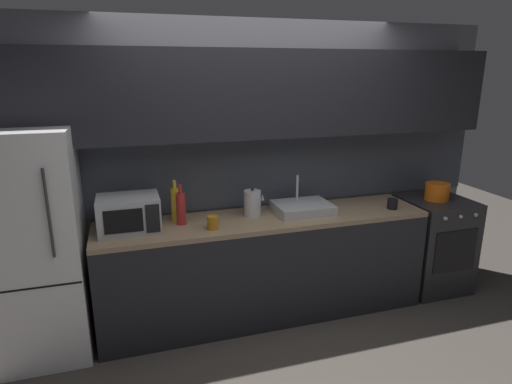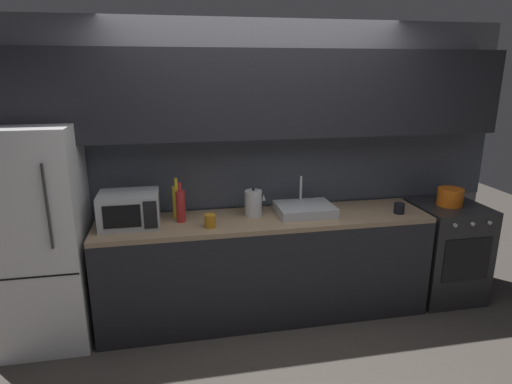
{
  "view_description": "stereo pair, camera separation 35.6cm",
  "coord_description": "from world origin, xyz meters",
  "px_view_note": "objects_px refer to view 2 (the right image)",
  "views": [
    {
      "loc": [
        -1.1,
        -2.37,
        2.1
      ],
      "look_at": [
        -0.08,
        0.9,
        1.13
      ],
      "focal_mm": 30.57,
      "sensor_mm": 36.0,
      "label": 1
    },
    {
      "loc": [
        -0.75,
        -2.46,
        2.1
      ],
      "look_at": [
        -0.08,
        0.9,
        1.13
      ],
      "focal_mm": 30.57,
      "sensor_mm": 36.0,
      "label": 2
    }
  ],
  "objects_px": {
    "refrigerator": "(39,238)",
    "wine_bottle_yellow": "(177,201)",
    "kettle": "(253,203)",
    "wine_bottle_red": "(181,206)",
    "microwave": "(129,209)",
    "cooking_pot": "(450,197)",
    "oven_range": "(445,251)",
    "mug_dark": "(399,208)",
    "mug_amber": "(210,221)"
  },
  "relations": [
    {
      "from": "refrigerator",
      "to": "wine_bottle_yellow",
      "type": "relative_size",
      "value": 5.09
    },
    {
      "from": "kettle",
      "to": "mug_amber",
      "type": "bearing_deg",
      "value": -150.41
    },
    {
      "from": "wine_bottle_red",
      "to": "cooking_pot",
      "type": "bearing_deg",
      "value": -0.86
    },
    {
      "from": "kettle",
      "to": "cooking_pot",
      "type": "xyz_separation_m",
      "value": [
        1.8,
        -0.08,
        -0.03
      ]
    },
    {
      "from": "microwave",
      "to": "cooking_pot",
      "type": "relative_size",
      "value": 2.03
    },
    {
      "from": "microwave",
      "to": "wine_bottle_yellow",
      "type": "relative_size",
      "value": 1.36
    },
    {
      "from": "oven_range",
      "to": "wine_bottle_yellow",
      "type": "distance_m",
      "value": 2.53
    },
    {
      "from": "wine_bottle_red",
      "to": "cooking_pot",
      "type": "distance_m",
      "value": 2.41
    },
    {
      "from": "mug_amber",
      "to": "refrigerator",
      "type": "bearing_deg",
      "value": 173.68
    },
    {
      "from": "kettle",
      "to": "cooking_pot",
      "type": "bearing_deg",
      "value": -2.44
    },
    {
      "from": "refrigerator",
      "to": "mug_dark",
      "type": "xyz_separation_m",
      "value": [
        2.92,
        -0.12,
        0.09
      ]
    },
    {
      "from": "oven_range",
      "to": "microwave",
      "type": "relative_size",
      "value": 1.96
    },
    {
      "from": "wine_bottle_red",
      "to": "mug_dark",
      "type": "xyz_separation_m",
      "value": [
        1.84,
        -0.15,
        -0.09
      ]
    },
    {
      "from": "wine_bottle_yellow",
      "to": "cooking_pot",
      "type": "distance_m",
      "value": 2.44
    },
    {
      "from": "cooking_pot",
      "to": "mug_amber",
      "type": "bearing_deg",
      "value": -176.25
    },
    {
      "from": "kettle",
      "to": "refrigerator",
      "type": "bearing_deg",
      "value": -177.38
    },
    {
      "from": "wine_bottle_yellow",
      "to": "microwave",
      "type": "bearing_deg",
      "value": -160.28
    },
    {
      "from": "mug_amber",
      "to": "cooking_pot",
      "type": "height_order",
      "value": "cooking_pot"
    },
    {
      "from": "oven_range",
      "to": "cooking_pot",
      "type": "xyz_separation_m",
      "value": [
        -0.02,
        0.0,
        0.53
      ]
    },
    {
      "from": "refrigerator",
      "to": "mug_dark",
      "type": "relative_size",
      "value": 18.96
    },
    {
      "from": "wine_bottle_yellow",
      "to": "wine_bottle_red",
      "type": "bearing_deg",
      "value": -76.21
    },
    {
      "from": "wine_bottle_red",
      "to": "mug_dark",
      "type": "distance_m",
      "value": 1.85
    },
    {
      "from": "oven_range",
      "to": "kettle",
      "type": "bearing_deg",
      "value": 177.54
    },
    {
      "from": "refrigerator",
      "to": "kettle",
      "type": "distance_m",
      "value": 1.69
    },
    {
      "from": "wine_bottle_red",
      "to": "wine_bottle_yellow",
      "type": "bearing_deg",
      "value": 103.79
    },
    {
      "from": "refrigerator",
      "to": "wine_bottle_yellow",
      "type": "distance_m",
      "value": 1.08
    },
    {
      "from": "mug_amber",
      "to": "mug_dark",
      "type": "relative_size",
      "value": 1.17
    },
    {
      "from": "mug_amber",
      "to": "kettle",
      "type": "bearing_deg",
      "value": 29.59
    },
    {
      "from": "oven_range",
      "to": "mug_dark",
      "type": "distance_m",
      "value": 0.77
    },
    {
      "from": "kettle",
      "to": "cooking_pot",
      "type": "distance_m",
      "value": 1.8
    },
    {
      "from": "kettle",
      "to": "mug_dark",
      "type": "height_order",
      "value": "kettle"
    },
    {
      "from": "kettle",
      "to": "wine_bottle_yellow",
      "type": "bearing_deg",
      "value": 173.33
    },
    {
      "from": "kettle",
      "to": "wine_bottle_red",
      "type": "distance_m",
      "value": 0.61
    },
    {
      "from": "kettle",
      "to": "mug_dark",
      "type": "relative_size",
      "value": 2.67
    },
    {
      "from": "kettle",
      "to": "wine_bottle_red",
      "type": "xyz_separation_m",
      "value": [
        -0.6,
        -0.04,
        0.02
      ]
    },
    {
      "from": "wine_bottle_red",
      "to": "cooking_pot",
      "type": "xyz_separation_m",
      "value": [
        2.4,
        -0.04,
        -0.05
      ]
    },
    {
      "from": "microwave",
      "to": "kettle",
      "type": "relative_size",
      "value": 1.91
    },
    {
      "from": "wine_bottle_red",
      "to": "refrigerator",
      "type": "bearing_deg",
      "value": -178.08
    },
    {
      "from": "refrigerator",
      "to": "mug_amber",
      "type": "bearing_deg",
      "value": -6.32
    },
    {
      "from": "microwave",
      "to": "oven_range",
      "type": "bearing_deg",
      "value": -0.4
    },
    {
      "from": "oven_range",
      "to": "cooking_pot",
      "type": "distance_m",
      "value": 0.53
    },
    {
      "from": "microwave",
      "to": "cooking_pot",
      "type": "distance_m",
      "value": 2.8
    },
    {
      "from": "refrigerator",
      "to": "mug_dark",
      "type": "bearing_deg",
      "value": -2.33
    },
    {
      "from": "wine_bottle_red",
      "to": "mug_amber",
      "type": "relative_size",
      "value": 3.07
    },
    {
      "from": "wine_bottle_red",
      "to": "cooking_pot",
      "type": "relative_size",
      "value": 1.44
    },
    {
      "from": "wine_bottle_red",
      "to": "kettle",
      "type": "bearing_deg",
      "value": 3.86
    },
    {
      "from": "refrigerator",
      "to": "wine_bottle_red",
      "type": "relative_size",
      "value": 5.26
    },
    {
      "from": "refrigerator",
      "to": "oven_range",
      "type": "distance_m",
      "value": 3.53
    },
    {
      "from": "refrigerator",
      "to": "oven_range",
      "type": "xyz_separation_m",
      "value": [
        3.5,
        -0.0,
        -0.41
      ]
    },
    {
      "from": "microwave",
      "to": "mug_dark",
      "type": "xyz_separation_m",
      "value": [
        2.24,
        -0.14,
        -0.09
      ]
    }
  ]
}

